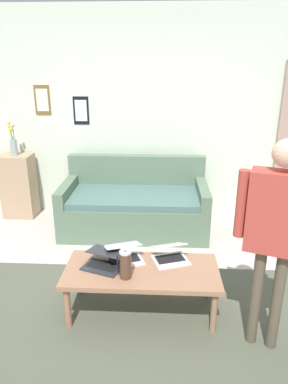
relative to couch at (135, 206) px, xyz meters
name	(u,v)px	position (x,y,z in m)	size (l,w,h in m)	color
ground_plane	(138,308)	(-0.15, 1.60, -0.31)	(7.68, 7.68, 0.00)	#BAADA4
area_rug	(141,318)	(-0.18, 1.72, -0.30)	(3.13, 1.59, 0.01)	#4C4F40
back_wall	(148,116)	(-0.14, -0.60, 1.04)	(7.04, 0.11, 2.70)	silver
couch	(135,206)	(0.00, 0.00, 0.00)	(1.79, 0.91, 0.88)	#566D56
coffee_table	(142,274)	(-0.18, 1.62, 0.06)	(1.27, 0.56, 0.41)	#91654A
laptop_left	(170,255)	(-0.41, 1.46, 0.15)	(0.36, 0.36, 0.16)	silver
laptop_center	(124,255)	(-0.02, 1.49, 0.15)	(0.39, 0.38, 0.15)	silver
laptop_right	(104,262)	(0.14, 1.59, 0.15)	(0.39, 0.38, 0.12)	#28282D
french_press	(125,264)	(-0.06, 1.75, 0.23)	(0.11, 0.09, 0.26)	#4C3323
side_shelf	(19,186)	(1.62, -0.33, 0.13)	(0.42, 0.32, 0.86)	tan
flower_vase	(13,143)	(1.62, -0.33, 0.72)	(0.09, 0.10, 0.45)	#92A0A0
person_standing	(277,223)	(-1.10, 1.95, 0.70)	(0.55, 0.30, 1.57)	brown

